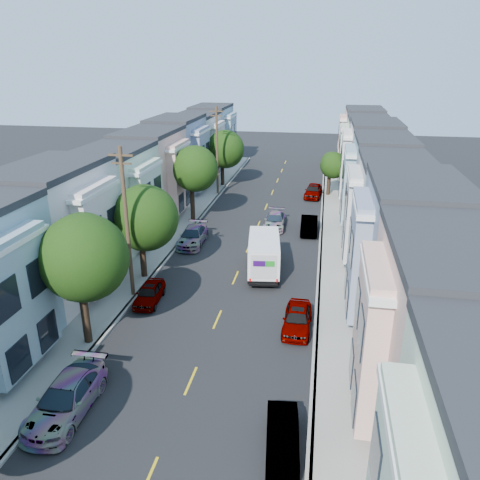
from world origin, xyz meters
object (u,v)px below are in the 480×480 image
object	(u,v)px
parked_right_b	(297,319)
parked_right_d	(313,191)
utility_pole_near	(127,224)
parked_right_c	(309,225)
fedex_truck	(264,253)
tree_c	(144,218)
utility_pole_far	(217,151)
parked_left_b	(66,398)
parked_right_a	(282,437)
parked_left_d	(193,236)
tree_d	(194,169)
lead_sedan	(275,221)
tree_e	(225,149)
tree_far_r	(333,166)
parked_left_c	(149,293)
tree_b	(83,258)

from	to	relation	value
parked_right_b	parked_right_d	world-z (taller)	parked_right_d
utility_pole_near	parked_right_c	bearing A→B (deg)	52.66
fedex_truck	tree_c	bearing A→B (deg)	-170.57
utility_pole_far	parked_left_b	size ratio (longest dim) A/B	1.96
parked_left_b	parked_right_a	world-z (taller)	parked_left_b
parked_left_d	parked_right_a	bearing A→B (deg)	-67.79
tree_d	parked_right_d	xyz separation A→B (m)	(11.20, 10.63, -4.46)
parked_left_b	parked_right_b	distance (m)	13.25
fedex_truck	parked_right_d	distance (m)	21.67
parked_right_a	parked_right_c	bearing A→B (deg)	84.12
fedex_truck	parked_left_d	size ratio (longest dim) A/B	1.21
lead_sedan	parked_right_a	size ratio (longest dim) A/B	1.22
tree_e	parked_right_b	world-z (taller)	tree_e
tree_far_r	parked_left_b	world-z (taller)	tree_far_r
utility_pole_near	parked_right_d	xyz separation A→B (m)	(11.20, 26.78, -4.39)
parked_right_b	parked_left_c	bearing A→B (deg)	171.54
tree_b	parked_right_a	bearing A→B (deg)	-27.11
tree_far_r	parked_left_c	size ratio (longest dim) A/B	1.34
tree_b	parked_left_b	xyz separation A→B (m)	(1.40, -5.33, -4.52)
tree_c	parked_left_b	world-z (taller)	tree_c
tree_far_r	utility_pole_near	world-z (taller)	utility_pole_near
tree_d	parked_right_b	xyz separation A→B (m)	(11.20, -18.37, -4.53)
parked_left_d	tree_far_r	bearing A→B (deg)	54.14
tree_e	parked_right_d	bearing A→B (deg)	-16.55
tree_d	parked_right_d	world-z (taller)	tree_d
lead_sedan	parked_left_b	bearing A→B (deg)	-104.88
tree_far_r	lead_sedan	size ratio (longest dim) A/B	1.14
tree_e	parked_left_b	world-z (taller)	tree_e
utility_pole_far	parked_right_c	bearing A→B (deg)	-45.30
tree_far_r	parked_left_d	world-z (taller)	tree_far_r
parked_right_d	utility_pole_near	bearing A→B (deg)	-107.40
lead_sedan	parked_right_b	world-z (taller)	parked_right_b
fedex_truck	parked_right_d	bearing A→B (deg)	74.68
parked_left_b	utility_pole_near	bearing A→B (deg)	96.34
parked_left_c	parked_right_b	world-z (taller)	parked_right_b
tree_d	fedex_truck	bearing A→B (deg)	-52.80
tree_e	parked_right_c	world-z (taller)	tree_e
tree_far_r	utility_pole_far	xyz separation A→B (m)	(-13.19, -1.74, 1.56)
tree_e	parked_left_d	distance (m)	20.57
utility_pole_far	parked_right_d	distance (m)	12.05
tree_b	utility_pole_far	size ratio (longest dim) A/B	0.77
fedex_truck	tree_e	bearing A→B (deg)	100.96
utility_pole_far	tree_far_r	bearing A→B (deg)	7.52
parked_left_c	parked_right_b	size ratio (longest dim) A/B	0.90
tree_far_r	parked_right_b	bearing A→B (deg)	-93.81
tree_far_r	parked_left_b	bearing A→B (deg)	-106.88
tree_c	parked_right_b	world-z (taller)	tree_c
tree_e	utility_pole_far	xyz separation A→B (m)	(0.00, -4.11, 0.53)
tree_far_r	parked_right_b	xyz separation A→B (m)	(-1.99, -29.95, -2.90)
tree_far_r	fedex_truck	world-z (taller)	tree_far_r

